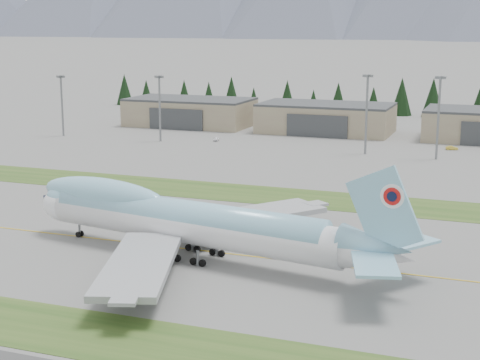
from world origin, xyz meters
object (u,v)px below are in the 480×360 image
at_px(service_vehicle_a, 216,141).
at_px(service_vehicle_b, 452,150).
at_px(boeing_747_freighter, 186,221).
at_px(hangar_center, 326,118).
at_px(hangar_left, 190,112).

distance_m(service_vehicle_a, service_vehicle_b, 78.09).
distance_m(boeing_747_freighter, service_vehicle_a, 128.97).
bearing_deg(hangar_center, hangar_left, 180.00).
xyz_separation_m(boeing_747_freighter, hangar_left, (-68.64, 154.01, -1.08)).
relative_size(hangar_left, service_vehicle_a, 11.87).
xyz_separation_m(boeing_747_freighter, hangar_center, (-13.64, 154.01, -1.08)).
bearing_deg(hangar_left, service_vehicle_a, -53.20).
bearing_deg(service_vehicle_b, boeing_747_freighter, 153.51).
height_order(hangar_left, service_vehicle_b, hangar_left).
distance_m(hangar_left, hangar_center, 55.00).
distance_m(hangar_left, service_vehicle_a, 41.50).
height_order(boeing_747_freighter, service_vehicle_b, boeing_747_freighter).
height_order(boeing_747_freighter, hangar_center, boeing_747_freighter).
xyz_separation_m(hangar_left, service_vehicle_a, (24.65, -32.95, -5.39)).
bearing_deg(service_vehicle_a, service_vehicle_b, -3.94).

